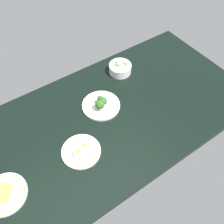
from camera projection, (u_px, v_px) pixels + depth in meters
The scene contains 5 objects.
dining_table at pixel (112, 116), 136.86cm from camera, with size 157.99×81.80×4.00cm, color black.
bowl_peas at pixel (120, 68), 153.59cm from camera, with size 14.04×14.04×7.06cm.
plate_cheese at pixel (4, 194), 107.11cm from camera, with size 19.64×19.64×3.69cm.
plate_broccoli at pixel (101, 105), 137.00cm from camera, with size 21.31×21.31×7.74cm.
plate_eggs at pixel (81, 151), 120.02cm from camera, with size 19.27×19.27×4.83cm.
Camera 1 is at (-46.64, -67.87, 111.34)cm, focal length 39.64 mm.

